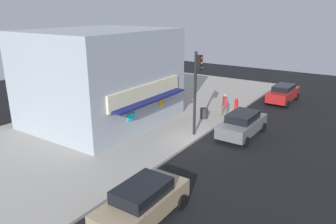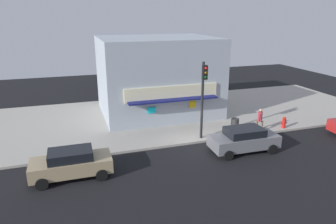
{
  "view_description": "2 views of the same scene",
  "coord_description": "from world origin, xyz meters",
  "px_view_note": "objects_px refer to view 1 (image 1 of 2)",
  "views": [
    {
      "loc": [
        -16.97,
        -8.99,
        8.07
      ],
      "look_at": [
        -1.37,
        1.38,
        2.05
      ],
      "focal_mm": 34.28,
      "sensor_mm": 36.0,
      "label": 1
    },
    {
      "loc": [
        -8.02,
        -18.07,
        8.61
      ],
      "look_at": [
        -1.7,
        1.47,
        2.03
      ],
      "focal_mm": 32.74,
      "sensor_mm": 36.0,
      "label": 2
    }
  ],
  "objects_px": {
    "traffic_light": "(197,83)",
    "parked_car_red": "(283,93)",
    "trash_can": "(204,113)",
    "parked_car_grey": "(242,124)",
    "pedestrian": "(225,104)",
    "parked_car_tan": "(143,202)",
    "fire_hydrant": "(236,104)"
  },
  "relations": [
    {
      "from": "traffic_light",
      "to": "pedestrian",
      "type": "xyz_separation_m",
      "value": [
        4.78,
        0.07,
        -2.52
      ]
    },
    {
      "from": "trash_can",
      "to": "parked_car_tan",
      "type": "relative_size",
      "value": 0.18
    },
    {
      "from": "trash_can",
      "to": "parked_car_tan",
      "type": "height_order",
      "value": "parked_car_tan"
    },
    {
      "from": "traffic_light",
      "to": "parked_car_red",
      "type": "distance_m",
      "value": 12.29
    },
    {
      "from": "fire_hydrant",
      "to": "pedestrian",
      "type": "height_order",
      "value": "pedestrian"
    },
    {
      "from": "traffic_light",
      "to": "parked_car_red",
      "type": "height_order",
      "value": "traffic_light"
    },
    {
      "from": "parked_car_red",
      "to": "parked_car_grey",
      "type": "xyz_separation_m",
      "value": [
        -9.81,
        0.08,
        -0.0
      ]
    },
    {
      "from": "parked_car_red",
      "to": "fire_hydrant",
      "type": "bearing_deg",
      "value": 151.92
    },
    {
      "from": "traffic_light",
      "to": "parked_car_red",
      "type": "relative_size",
      "value": 1.2
    },
    {
      "from": "trash_can",
      "to": "pedestrian",
      "type": "xyz_separation_m",
      "value": [
        1.49,
        -1.02,
        0.57
      ]
    },
    {
      "from": "parked_car_tan",
      "to": "fire_hydrant",
      "type": "bearing_deg",
      "value": 9.06
    },
    {
      "from": "trash_can",
      "to": "parked_car_red",
      "type": "distance_m",
      "value": 9.17
    },
    {
      "from": "traffic_light",
      "to": "trash_can",
      "type": "xyz_separation_m",
      "value": [
        3.29,
        1.09,
        -3.09
      ]
    },
    {
      "from": "fire_hydrant",
      "to": "trash_can",
      "type": "distance_m",
      "value": 3.81
    },
    {
      "from": "fire_hydrant",
      "to": "pedestrian",
      "type": "distance_m",
      "value": 2.22
    },
    {
      "from": "pedestrian",
      "to": "parked_car_red",
      "type": "relative_size",
      "value": 0.38
    },
    {
      "from": "trash_can",
      "to": "parked_car_grey",
      "type": "relative_size",
      "value": 0.17
    },
    {
      "from": "pedestrian",
      "to": "parked_car_grey",
      "type": "bearing_deg",
      "value": -138.64
    },
    {
      "from": "traffic_light",
      "to": "trash_can",
      "type": "distance_m",
      "value": 4.64
    },
    {
      "from": "fire_hydrant",
      "to": "parked_car_red",
      "type": "distance_m",
      "value": 5.4
    },
    {
      "from": "parked_car_tan",
      "to": "parked_car_grey",
      "type": "relative_size",
      "value": 0.96
    },
    {
      "from": "parked_car_red",
      "to": "parked_car_grey",
      "type": "relative_size",
      "value": 1.01
    },
    {
      "from": "traffic_light",
      "to": "trash_can",
      "type": "relative_size",
      "value": 7.0
    },
    {
      "from": "traffic_light",
      "to": "parked_car_red",
      "type": "xyz_separation_m",
      "value": [
        11.69,
        -2.56,
        -2.8
      ]
    },
    {
      "from": "fire_hydrant",
      "to": "parked_car_red",
      "type": "relative_size",
      "value": 0.2
    },
    {
      "from": "fire_hydrant",
      "to": "pedestrian",
      "type": "relative_size",
      "value": 0.53
    },
    {
      "from": "pedestrian",
      "to": "parked_car_grey",
      "type": "distance_m",
      "value": 3.87
    },
    {
      "from": "traffic_light",
      "to": "parked_car_grey",
      "type": "xyz_separation_m",
      "value": [
        1.89,
        -2.48,
        -2.8
      ]
    },
    {
      "from": "trash_can",
      "to": "parked_car_red",
      "type": "height_order",
      "value": "parked_car_red"
    },
    {
      "from": "trash_can",
      "to": "parked_car_grey",
      "type": "height_order",
      "value": "parked_car_grey"
    },
    {
      "from": "trash_can",
      "to": "parked_car_grey",
      "type": "distance_m",
      "value": 3.85
    },
    {
      "from": "pedestrian",
      "to": "parked_car_tan",
      "type": "xyz_separation_m",
      "value": [
        -13.68,
        -2.61,
        -0.28
      ]
    }
  ]
}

